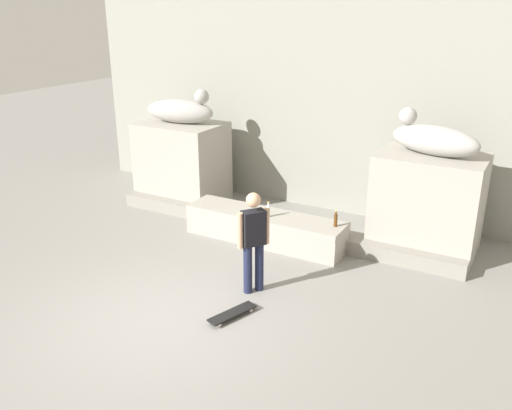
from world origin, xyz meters
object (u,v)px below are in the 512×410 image
statue_reclining_right (433,139)px  bottle_clear (268,211)px  skater (253,238)px  bottle_brown (336,220)px  statue_reclining_left (181,110)px  skateboard (232,313)px

statue_reclining_right → bottle_clear: bearing=38.7°
statue_reclining_right → bottle_clear: (-2.59, -1.24, -1.42)m
skater → bottle_brown: (0.65, 1.85, -0.22)m
statue_reclining_left → bottle_brown: size_ratio=5.53×
bottle_brown → bottle_clear: bottle_brown is taller
statue_reclining_right → skateboard: statue_reclining_right is taller
statue_reclining_left → statue_reclining_right: 5.44m
statue_reclining_left → statue_reclining_right: same height
bottle_brown → bottle_clear: size_ratio=1.02×
statue_reclining_right → skater: 3.71m
statue_reclining_right → bottle_brown: 2.21m
statue_reclining_right → skater: size_ratio=1.01×
skater → bottle_clear: size_ratio=5.64×
statue_reclining_left → statue_reclining_right: size_ratio=0.99×
statue_reclining_right → skater: (-1.96, -2.92, -1.20)m
statue_reclining_right → skateboard: (-1.85, -3.75, -2.05)m
skateboard → bottle_clear: 2.69m
bottle_clear → skater: bearing=-69.5°
skater → skateboard: 1.20m
statue_reclining_right → bottle_brown: (-1.32, -1.07, -1.42)m
statue_reclining_left → statue_reclining_right: bearing=-8.4°
bottle_brown → bottle_clear: (-1.27, -0.17, -0.00)m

